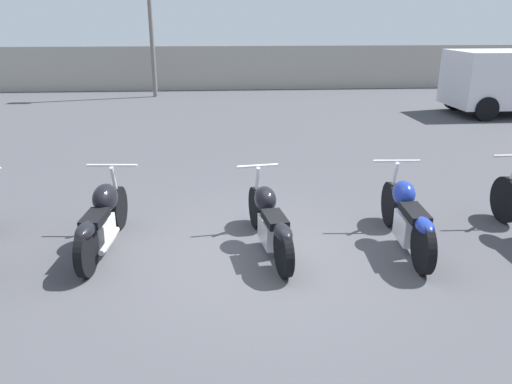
# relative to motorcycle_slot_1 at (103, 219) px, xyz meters

# --- Properties ---
(ground_plane) EXTENTS (60.00, 60.00, 0.00)m
(ground_plane) POSITION_rel_motorcycle_slot_1_xyz_m (1.97, -0.32, -0.43)
(ground_plane) COLOR #424247
(fence_back) EXTENTS (40.00, 0.04, 1.76)m
(fence_back) POSITION_rel_motorcycle_slot_1_xyz_m (1.97, 15.04, 0.45)
(fence_back) COLOR #9E998E
(fence_back) RESTS_ON ground_plane
(motorcycle_slot_1) EXTENTS (0.68, 2.00, 0.97)m
(motorcycle_slot_1) POSITION_rel_motorcycle_slot_1_xyz_m (0.00, 0.00, 0.00)
(motorcycle_slot_1) COLOR black
(motorcycle_slot_1) RESTS_ON ground_plane
(motorcycle_slot_2) EXTENTS (0.61, 2.05, 0.95)m
(motorcycle_slot_2) POSITION_rel_motorcycle_slot_1_xyz_m (2.11, -0.16, -0.03)
(motorcycle_slot_2) COLOR black
(motorcycle_slot_2) RESTS_ON ground_plane
(motorcycle_slot_3) EXTENTS (0.65, 2.07, 1.00)m
(motorcycle_slot_3) POSITION_rel_motorcycle_slot_1_xyz_m (3.88, -0.22, -0.00)
(motorcycle_slot_3) COLOR black
(motorcycle_slot_3) RESTS_ON ground_plane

